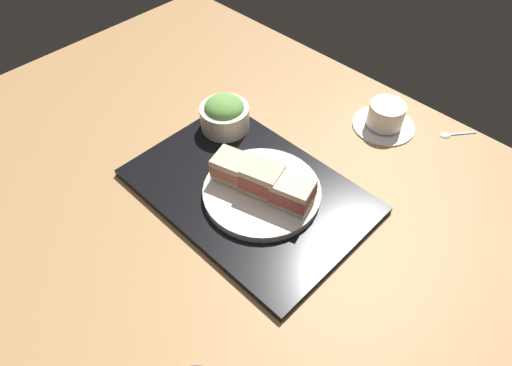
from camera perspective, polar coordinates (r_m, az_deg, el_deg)
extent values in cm
cube|color=tan|center=(94.10, -2.95, -0.92)|extent=(140.00, 100.00, 3.00)
cube|color=black|center=(91.00, -0.93, -0.95)|extent=(45.89, 31.30, 1.43)
cylinder|color=white|center=(88.80, 0.73, -1.11)|extent=(22.73, 22.73, 1.54)
cube|color=beige|center=(89.96, -2.80, 1.09)|extent=(8.42, 7.31, 1.49)
cube|color=#CC6B4C|center=(88.66, -2.84, 1.88)|extent=(8.47, 7.44, 2.11)
cube|color=beige|center=(87.37, -2.89, 2.70)|extent=(8.42, 7.31, 1.49)
cube|color=beige|center=(87.65, 0.74, -0.46)|extent=(8.42, 7.31, 1.52)
cube|color=#B74C42|center=(86.06, 0.76, 0.49)|extent=(8.63, 7.63, 2.78)
cube|color=beige|center=(84.49, 0.77, 1.48)|extent=(8.42, 7.31, 1.52)
cube|color=beige|center=(85.84, 4.46, -2.12)|extent=(8.42, 7.31, 1.35)
cube|color=#B74C42|center=(84.31, 4.54, -1.24)|extent=(8.65, 7.68, 2.67)
cube|color=beige|center=(82.81, 4.62, -0.33)|extent=(8.42, 7.31, 1.35)
cylinder|color=silver|center=(101.95, -3.88, 8.06)|extent=(10.70, 10.70, 5.35)
ellipsoid|color=#6BA84C|center=(100.26, -3.96, 9.24)|extent=(8.53, 8.53, 4.69)
cylinder|color=white|center=(109.46, 15.44, 6.94)|extent=(13.94, 13.94, 0.80)
cylinder|color=white|center=(107.59, 15.76, 8.15)|extent=(8.00, 8.00, 5.25)
cylinder|color=black|center=(106.24, 16.01, 9.07)|extent=(7.36, 7.36, 0.40)
torus|color=white|center=(111.26, 16.05, 9.58)|extent=(2.39, 3.70, 3.74)
cube|color=silver|center=(113.34, 23.99, 5.64)|extent=(4.88, 6.08, 0.50)
ellipsoid|color=silver|center=(111.49, 22.37, 5.60)|extent=(3.30, 3.44, 0.80)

